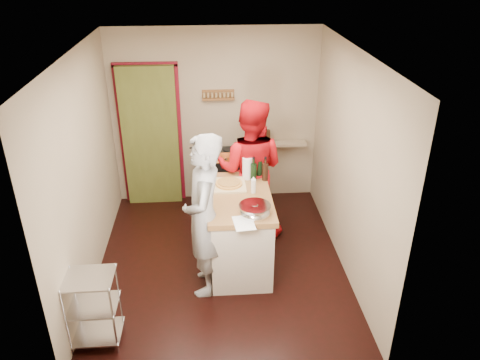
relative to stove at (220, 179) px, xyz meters
name	(u,v)px	position (x,y,z in m)	size (l,w,h in m)	color
floor	(221,262)	(-0.05, -1.42, -0.45)	(3.50, 3.50, 0.00)	black
back_wall	(172,129)	(-0.69, 0.36, 0.68)	(3.00, 0.44, 2.60)	tan
left_wall	(84,173)	(-1.55, -1.42, 0.85)	(0.04, 3.50, 2.60)	tan
right_wall	(349,165)	(1.45, -1.42, 0.85)	(0.04, 3.50, 2.60)	tan
ceiling	(217,51)	(-0.05, -1.42, 2.16)	(3.00, 3.50, 0.02)	white
stove	(220,179)	(0.00, 0.00, 0.00)	(0.60, 0.63, 1.00)	black
wire_shelving	(93,306)	(-1.33, -2.62, -0.01)	(0.48, 0.40, 0.80)	silver
island	(240,229)	(0.18, -1.45, 0.05)	(0.76, 1.40, 1.27)	#C0B4A3
person_stripe	(204,216)	(-0.24, -1.86, 0.49)	(0.69, 0.45, 1.89)	silver
person_red	(250,169)	(0.37, -0.72, 0.49)	(0.92, 0.71, 1.89)	red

